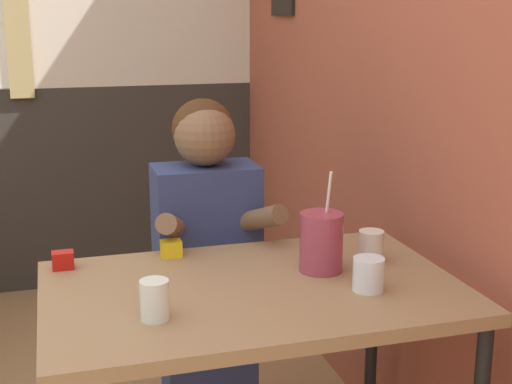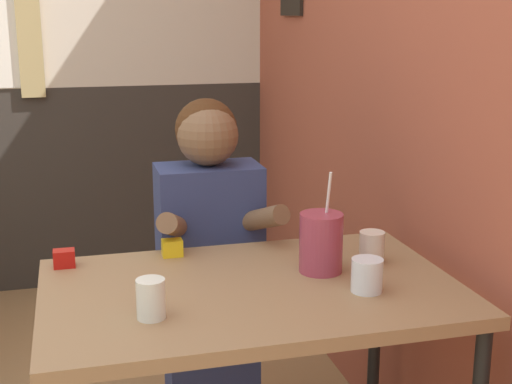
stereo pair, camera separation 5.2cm
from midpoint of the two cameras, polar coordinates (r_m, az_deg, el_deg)
The scene contains 9 objects.
brick_wall_right at distance 2.84m, azimuth 6.62°, elevation 11.44°, with size 0.08×4.52×2.70m.
main_table at distance 1.93m, azimuth -1.04°, elevation -9.55°, with size 1.10×0.70×0.78m.
person_seated at distance 2.42m, azimuth -4.55°, elevation -6.31°, with size 0.42×0.40×1.21m.
cocktail_pitcher at distance 1.99m, azimuth 4.49°, elevation -4.01°, with size 0.12×0.12×0.29m.
glass_near_pitcher at distance 1.88m, azimuth 8.20°, elevation -6.52°, with size 0.08×0.08×0.09m.
glass_center at distance 1.71m, azimuth -8.99°, elevation -8.53°, with size 0.07×0.07×0.10m.
glass_far_side at distance 2.09m, azimuth 8.47°, elevation -4.30°, with size 0.07×0.07×0.09m.
condiment_ketchup at distance 2.09m, azimuth -15.88°, elevation -5.27°, with size 0.06×0.04×0.05m.
condiment_mustard at distance 2.13m, azimuth -7.50°, elevation -4.51°, with size 0.06×0.04×0.05m.
Camera 1 is at (0.37, -1.35, 1.48)m, focal length 50.00 mm.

